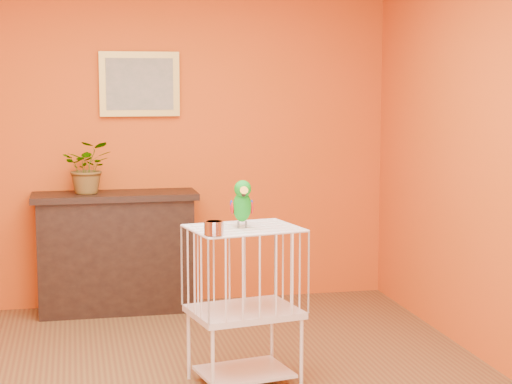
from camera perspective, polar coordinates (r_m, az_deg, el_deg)
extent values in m
plane|color=#CB4A13|center=(6.80, -7.72, 3.35)|extent=(4.00, 0.00, 4.00)
plane|color=#CB4A13|center=(2.37, 0.82, -3.78)|extent=(4.00, 0.00, 4.00)
cube|color=black|center=(6.69, -9.31, -4.19)|extent=(1.17, 0.39, 0.88)
cube|color=black|center=(6.61, -9.40, -0.26)|extent=(1.25, 0.45, 0.05)
cube|color=black|center=(6.52, -9.24, -4.49)|extent=(0.82, 0.02, 0.44)
cube|color=maroon|center=(6.66, -11.38, -5.16)|extent=(0.05, 0.18, 0.27)
cube|color=#354422|center=(6.66, -10.70, -5.14)|extent=(0.05, 0.18, 0.27)
cube|color=maroon|center=(6.66, -9.95, -5.12)|extent=(0.05, 0.18, 0.27)
cube|color=#354422|center=(6.66, -9.11, -5.09)|extent=(0.05, 0.18, 0.27)
cube|color=maroon|center=(6.67, -8.27, -5.07)|extent=(0.05, 0.18, 0.27)
imported|color=#26722D|center=(6.56, -11.11, 1.23)|extent=(0.40, 0.43, 0.31)
cube|color=#B49640|center=(6.76, -7.77, 7.14)|extent=(0.62, 0.03, 0.50)
cube|color=gray|center=(6.74, -7.76, 7.14)|extent=(0.52, 0.01, 0.40)
cube|color=silver|center=(5.12, -0.80, -11.89)|extent=(0.58, 0.48, 0.02)
cube|color=silver|center=(5.02, -0.80, -7.98)|extent=(0.68, 0.57, 0.04)
cube|color=silver|center=(4.91, -0.81, -2.43)|extent=(0.68, 0.57, 0.01)
cylinder|color=silver|center=(4.80, -2.90, -11.53)|extent=(0.02, 0.02, 0.42)
cylinder|color=silver|center=(5.01, 3.05, -10.74)|extent=(0.02, 0.02, 0.42)
cylinder|color=silver|center=(5.18, -4.51, -10.14)|extent=(0.02, 0.02, 0.42)
cylinder|color=silver|center=(5.37, 1.07, -9.49)|extent=(0.02, 0.02, 0.42)
cylinder|color=silver|center=(4.64, -2.82, -2.41)|extent=(0.11, 0.11, 0.08)
cylinder|color=#59544C|center=(4.90, -1.19, -2.20)|extent=(0.01, 0.01, 0.04)
cylinder|color=#59544C|center=(4.90, -0.67, -2.18)|extent=(0.01, 0.01, 0.04)
ellipsoid|color=#0C9618|center=(4.89, -0.93, -0.98)|extent=(0.12, 0.16, 0.20)
ellipsoid|color=#0C9618|center=(4.84, -0.89, 0.21)|extent=(0.11, 0.11, 0.10)
cone|color=orange|center=(4.80, -0.83, 0.02)|extent=(0.05, 0.07, 0.06)
cone|color=black|center=(4.81, -0.85, -0.17)|extent=(0.03, 0.03, 0.03)
sphere|color=black|center=(4.82, -1.27, 0.31)|extent=(0.01, 0.01, 0.01)
sphere|color=black|center=(4.83, -0.47, 0.32)|extent=(0.01, 0.01, 0.01)
ellipsoid|color=#A50C0C|center=(4.89, -1.59, -1.08)|extent=(0.03, 0.06, 0.07)
ellipsoid|color=navy|center=(4.90, -0.31, -1.06)|extent=(0.03, 0.06, 0.07)
cone|color=#0C9618|center=(4.96, -1.02, -1.64)|extent=(0.07, 0.14, 0.11)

